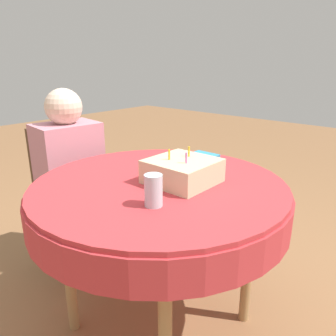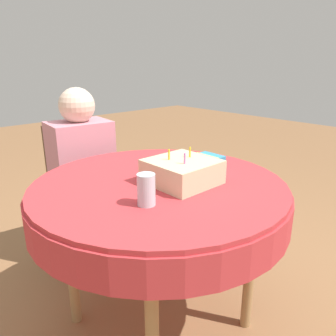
% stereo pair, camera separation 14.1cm
% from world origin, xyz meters
% --- Properties ---
extents(ground_plane, '(12.00, 12.00, 0.00)m').
position_xyz_m(ground_plane, '(0.00, 0.00, 0.00)').
color(ground_plane, '#8C603D').
extents(dining_table, '(1.12, 1.12, 0.76)m').
position_xyz_m(dining_table, '(0.00, 0.00, 0.67)').
color(dining_table, '#BC3338').
rests_on(dining_table, ground_plane).
extents(chair, '(0.42, 0.42, 0.88)m').
position_xyz_m(chair, '(0.06, 0.85, 0.48)').
color(chair, '#4C331E').
rests_on(chair, ground_plane).
extents(person, '(0.39, 0.38, 1.12)m').
position_xyz_m(person, '(0.04, 0.76, 0.68)').
color(person, beige).
rests_on(person, ground_plane).
extents(birthday_cake, '(0.27, 0.27, 0.15)m').
position_xyz_m(birthday_cake, '(0.07, -0.08, 0.82)').
color(birthday_cake, beige).
rests_on(birthday_cake, dining_table).
extents(drinking_glass, '(0.07, 0.07, 0.12)m').
position_xyz_m(drinking_glass, '(-0.19, -0.15, 0.82)').
color(drinking_glass, silver).
rests_on(drinking_glass, dining_table).
extents(gift_box, '(0.13, 0.14, 0.06)m').
position_xyz_m(gift_box, '(0.31, -0.00, 0.79)').
color(gift_box, teal).
rests_on(gift_box, dining_table).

